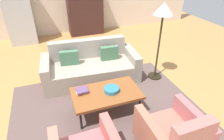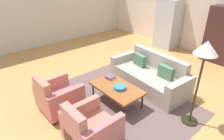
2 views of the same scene
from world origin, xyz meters
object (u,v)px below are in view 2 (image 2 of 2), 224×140
coffee_table (117,88)px  floor_lamp (205,56)px  couch (150,76)px  armchair_right (89,129)px  fruit_bowl (120,87)px  refrigerator (168,24)px  book_stack (110,77)px  armchair_left (57,98)px

coffee_table → floor_lamp: size_ratio=0.70×
couch → armchair_right: bearing=108.3°
fruit_bowl → couch: bearing=94.4°
couch → refrigerator: size_ratio=1.17×
coffee_table → armchair_right: 1.31m
couch → armchair_right: 2.43m
book_stack → refrigerator: (-1.13, 3.90, 0.46)m
coffee_table → book_stack: size_ratio=5.54×
refrigerator → couch: bearing=-61.8°
fruit_bowl → refrigerator: refrigerator is taller
coffee_table → refrigerator: bearing=110.7°
book_stack → floor_lamp: 2.16m
armchair_right → book_stack: bearing=126.8°
armchair_left → couch: bearing=74.5°
book_stack → refrigerator: refrigerator is taller
fruit_bowl → refrigerator: size_ratio=0.15×
armchair_left → armchair_right: 1.20m
armchair_right → fruit_bowl: bearing=112.8°
fruit_bowl → armchair_left: bearing=-120.9°
coffee_table → floor_lamp: bearing=26.2°
coffee_table → floor_lamp: floor_lamp is taller
armchair_right → armchair_left: bearing=179.5°
coffee_table → refrigerator: refrigerator is taller
refrigerator → floor_lamp: 4.49m
couch → book_stack: (-0.41, -1.04, 0.17)m
fruit_bowl → book_stack: bearing=163.4°
armchair_right → refrigerator: size_ratio=0.48×
coffee_table → book_stack: bearing=159.6°
couch → refrigerator: refrigerator is taller
book_stack → couch: bearing=68.7°
fruit_bowl → book_stack: size_ratio=1.24×
armchair_right → book_stack: size_ratio=4.06×
armchair_left → fruit_bowl: armchair_left is taller
armchair_left → fruit_bowl: size_ratio=3.28×
armchair_right → fruit_bowl: armchair_right is taller
coffee_table → armchair_left: (-0.60, -1.17, -0.05)m
coffee_table → fruit_bowl: fruit_bowl is taller
couch → armchair_left: bearing=79.7°
book_stack → armchair_right: bearing=-52.8°
couch → coffee_table: size_ratio=1.80×
armchair_left → book_stack: bearing=80.3°
couch → armchair_left: size_ratio=2.45×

